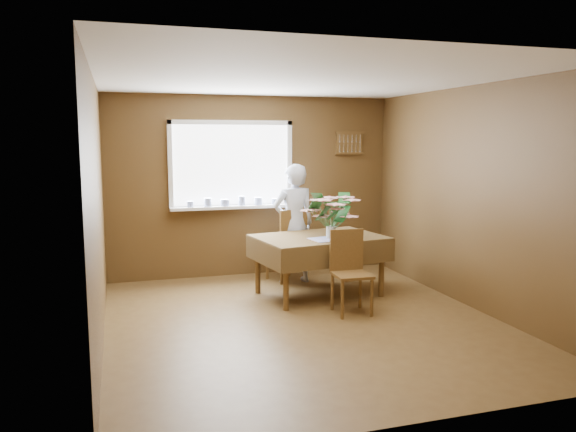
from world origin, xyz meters
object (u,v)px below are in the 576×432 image
object	(u,v)px
dining_table	(319,243)
chair_near	(349,267)
chair_far	(289,242)
flower_bouquet	(331,211)
seated_woman	(294,224)

from	to	relation	value
dining_table	chair_near	world-z (taller)	chair_near
chair_far	flower_bouquet	size ratio (longest dim) A/B	1.67
flower_bouquet	chair_near	bearing A→B (deg)	-89.50
dining_table	seated_woman	bearing A→B (deg)	90.00
chair_near	flower_bouquet	distance (m)	0.79
chair_far	chair_near	bearing A→B (deg)	82.82
dining_table	chair_near	distance (m)	0.75
dining_table	chair_far	bearing A→B (deg)	92.72
chair_near	seated_woman	bearing A→B (deg)	100.62
chair_near	flower_bouquet	xyz separation A→B (m)	(-0.00, 0.55, 0.56)
dining_table	seated_woman	world-z (taller)	seated_woman
chair_far	flower_bouquet	bearing A→B (deg)	87.90
chair_far	flower_bouquet	world-z (taller)	flower_bouquet
dining_table	flower_bouquet	world-z (taller)	flower_bouquet
seated_woman	flower_bouquet	bearing A→B (deg)	98.81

